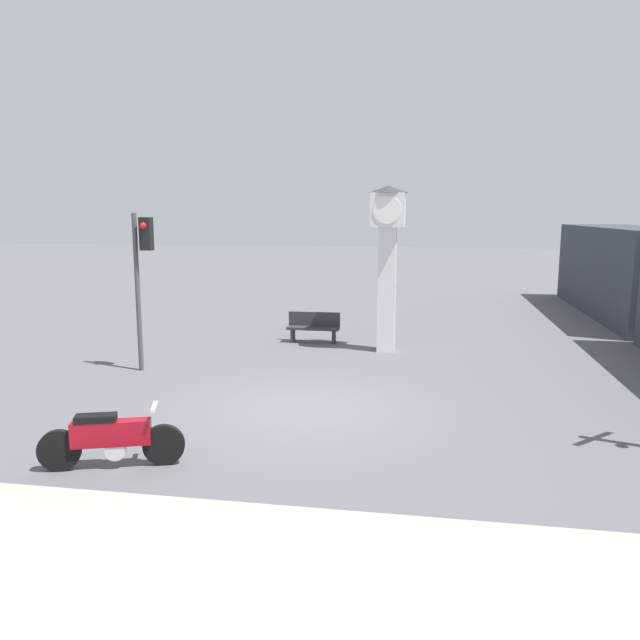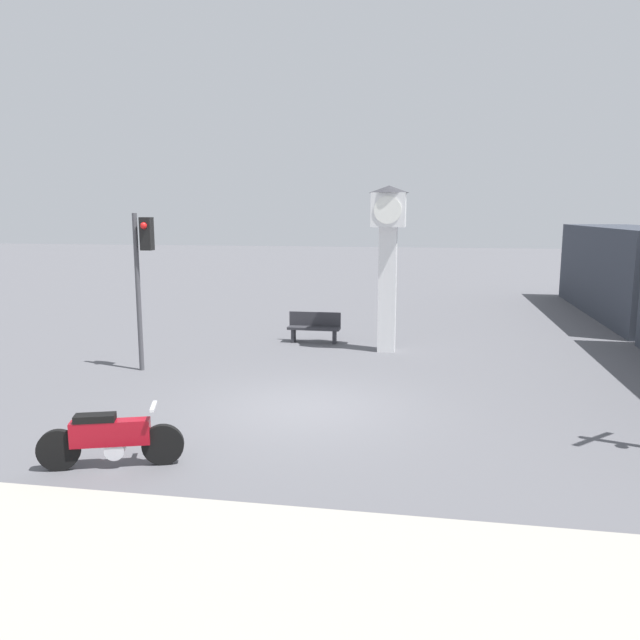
{
  "view_description": "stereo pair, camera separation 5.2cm",
  "coord_description": "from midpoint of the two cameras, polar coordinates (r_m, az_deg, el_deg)",
  "views": [
    {
      "loc": [
        2.35,
        -12.0,
        3.95
      ],
      "look_at": [
        0.08,
        1.34,
        1.6
      ],
      "focal_mm": 35.0,
      "sensor_mm": 36.0,
      "label": 1
    },
    {
      "loc": [
        2.4,
        -11.99,
        3.95
      ],
      "look_at": [
        0.08,
        1.34,
        1.6
      ],
      "focal_mm": 35.0,
      "sensor_mm": 36.0,
      "label": 2
    }
  ],
  "objects": [
    {
      "name": "clock_tower",
      "position": [
        17.71,
        6.11,
        7.0
      ],
      "size": [
        1.12,
        1.12,
        4.68
      ],
      "color": "white",
      "rests_on": "ground_plane"
    },
    {
      "name": "motorcycle",
      "position": [
        10.4,
        -18.69,
        -10.25
      ],
      "size": [
        2.15,
        0.85,
        0.98
      ],
      "rotation": [
        0.0,
        0.0,
        0.32
      ],
      "color": "black",
      "rests_on": "ground_plane"
    },
    {
      "name": "bench",
      "position": [
        19.12,
        -0.67,
        -0.59
      ],
      "size": [
        1.6,
        0.44,
        0.92
      ],
      "color": "#2D2D33",
      "rests_on": "ground_plane"
    },
    {
      "name": "ground_plane",
      "position": [
        12.85,
        -1.5,
        -8.07
      ],
      "size": [
        120.0,
        120.0,
        0.0
      ],
      "primitive_type": "plane",
      "color": "#56565B"
    },
    {
      "name": "traffic_light",
      "position": [
        15.99,
        -16.06,
        5.01
      ],
      "size": [
        0.5,
        0.35,
        3.93
      ],
      "color": "#47474C",
      "rests_on": "ground_plane"
    }
  ]
}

